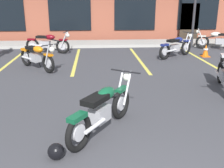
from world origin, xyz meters
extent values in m
plane|color=#3D3D42|center=(0.00, 3.86, 0.00)|extent=(80.00, 80.00, 0.00)
cube|color=#A8A59E|center=(0.00, 11.95, 0.07)|extent=(22.00, 1.80, 0.14)
cube|color=brown|center=(0.00, 16.23, 2.00)|extent=(18.55, 5.37, 4.00)
cube|color=black|center=(-5.57, 13.50, 1.45)|extent=(2.37, 0.06, 1.70)
cube|color=black|center=(-1.86, 13.50, 1.45)|extent=(2.37, 0.06, 1.70)
cube|color=black|center=(1.86, 13.50, 1.45)|extent=(2.37, 0.06, 1.70)
cube|color=black|center=(5.57, 13.50, 1.45)|extent=(2.37, 0.06, 1.70)
cube|color=#33281E|center=(5.10, 13.50, 1.05)|extent=(1.10, 0.06, 2.10)
cube|color=#DBCC4C|center=(-3.80, 8.35, 0.00)|extent=(0.12, 4.80, 0.01)
cube|color=#DBCC4C|center=(-1.27, 8.35, 0.00)|extent=(0.12, 4.80, 0.01)
cube|color=#DBCC4C|center=(1.27, 8.35, 0.00)|extent=(0.12, 4.80, 0.01)
cube|color=#DBCC4C|center=(3.80, 8.35, 0.00)|extent=(0.12, 4.80, 0.01)
torus|color=black|center=(-0.84, 1.60, 0.32)|extent=(0.44, 0.59, 0.64)
cylinder|color=#B7B7BC|center=(-0.84, 1.60, 0.32)|extent=(0.21, 0.27, 0.29)
torus|color=black|center=(-0.03, 2.79, 0.32)|extent=(0.44, 0.59, 0.64)
cylinder|color=#B7B7BC|center=(-0.03, 2.79, 0.32)|extent=(0.21, 0.27, 0.29)
cylinder|color=silver|center=(-0.05, 2.92, 0.64)|extent=(0.22, 0.29, 0.66)
cylinder|color=silver|center=(0.10, 2.82, 0.64)|extent=(0.22, 0.29, 0.66)
cylinder|color=black|center=(0.07, 2.94, 0.96)|extent=(0.57, 0.39, 0.03)
sphere|color=silver|center=(0.11, 3.01, 0.82)|extent=(0.24, 0.24, 0.17)
cube|color=#0F4C2D|center=(-0.01, 2.82, 0.62)|extent=(0.32, 0.38, 0.06)
cube|color=#9E9EA3|center=(-0.48, 2.13, 0.40)|extent=(0.42, 0.47, 0.28)
cylinder|color=silver|center=(-0.57, 1.74, 0.36)|extent=(0.36, 0.50, 0.07)
cylinder|color=black|center=(-0.37, 2.29, 0.64)|extent=(0.57, 0.82, 0.26)
ellipsoid|color=#0F4C2D|center=(-0.36, 2.31, 0.72)|extent=(0.48, 0.54, 0.22)
cube|color=black|center=(-0.56, 2.01, 0.72)|extent=(0.52, 0.59, 0.10)
cube|color=#0F4C2D|center=(-0.85, 1.58, 0.60)|extent=(0.33, 0.39, 0.08)
cylinder|color=black|center=(-0.67, 2.17, 0.14)|extent=(0.13, 0.09, 0.29)
torus|color=black|center=(-3.33, 10.10, 0.32)|extent=(0.64, 0.26, 0.64)
cylinder|color=#B7B7BC|center=(-3.33, 10.10, 0.32)|extent=(0.29, 0.13, 0.29)
torus|color=black|center=(-1.93, 9.74, 0.32)|extent=(0.64, 0.26, 0.64)
cylinder|color=#B7B7BC|center=(-1.93, 9.74, 0.32)|extent=(0.29, 0.13, 0.29)
cylinder|color=silver|center=(-1.81, 9.80, 0.64)|extent=(0.33, 0.12, 0.66)
cylinder|color=silver|center=(-1.86, 9.63, 0.64)|extent=(0.33, 0.12, 0.66)
cylinder|color=black|center=(-1.76, 9.70, 0.96)|extent=(0.19, 0.65, 0.03)
sphere|color=silver|center=(-1.68, 9.68, 0.82)|extent=(0.21, 0.21, 0.17)
cube|color=maroon|center=(-1.89, 9.73, 0.62)|extent=(0.38, 0.22, 0.06)
cube|color=#9E9EA3|center=(-2.71, 9.94, 0.40)|extent=(0.45, 0.33, 0.28)
cylinder|color=silver|center=(-3.10, 9.89, 0.36)|extent=(0.55, 0.20, 0.07)
cylinder|color=black|center=(-2.51, 9.89, 0.64)|extent=(0.93, 0.29, 0.26)
ellipsoid|color=maroon|center=(-2.49, 9.88, 0.72)|extent=(0.53, 0.37, 0.22)
cube|color=black|center=(-2.84, 9.97, 0.72)|extent=(0.57, 0.40, 0.10)
cube|color=maroon|center=(-3.35, 10.10, 0.60)|extent=(0.39, 0.24, 0.08)
cylinder|color=black|center=(-2.73, 10.13, 0.14)|extent=(0.06, 0.14, 0.29)
torus|color=black|center=(-3.03, 7.53, 0.32)|extent=(0.50, 0.54, 0.64)
cylinder|color=#B7B7BC|center=(-3.03, 7.53, 0.32)|extent=(0.24, 0.25, 0.29)
torus|color=black|center=(-2.06, 6.46, 0.32)|extent=(0.50, 0.54, 0.64)
cylinder|color=#B7B7BC|center=(-2.06, 6.46, 0.32)|extent=(0.24, 0.25, 0.29)
cylinder|color=silver|center=(-1.93, 6.45, 0.64)|extent=(0.25, 0.27, 0.66)
cylinder|color=silver|center=(-2.06, 6.33, 0.64)|extent=(0.25, 0.27, 0.66)
cylinder|color=black|center=(-1.94, 6.33, 0.96)|extent=(0.51, 0.47, 0.03)
sphere|color=silver|center=(-1.89, 6.27, 0.82)|extent=(0.24, 0.24, 0.17)
cube|color=orange|center=(-2.04, 6.43, 0.62)|extent=(0.35, 0.36, 0.06)
cube|color=#9E9EA3|center=(-2.60, 7.05, 0.40)|extent=(0.45, 0.46, 0.28)
cylinder|color=silver|center=(-2.95, 7.23, 0.36)|extent=(0.42, 0.45, 0.07)
cylinder|color=black|center=(-2.46, 6.90, 0.64)|extent=(0.68, 0.74, 0.26)
ellipsoid|color=orange|center=(-2.45, 6.89, 0.72)|extent=(0.51, 0.53, 0.22)
cube|color=black|center=(-2.69, 7.16, 0.72)|extent=(0.56, 0.57, 0.10)
cube|color=orange|center=(-3.04, 7.54, 0.60)|extent=(0.36, 0.37, 0.08)
cylinder|color=black|center=(-2.51, 7.23, 0.14)|extent=(0.12, 0.11, 0.29)
torus|color=black|center=(2.29, 8.20, 0.32)|extent=(0.57, 0.46, 0.64)
cylinder|color=#B7B7BC|center=(2.29, 8.20, 0.32)|extent=(0.27, 0.22, 0.29)
torus|color=black|center=(3.45, 9.05, 0.32)|extent=(0.57, 0.46, 0.64)
cylinder|color=#B7B7BC|center=(3.45, 9.05, 0.32)|extent=(0.27, 0.22, 0.29)
cylinder|color=silver|center=(3.48, 9.18, 0.64)|extent=(0.29, 0.23, 0.66)
cylinder|color=silver|center=(3.58, 9.04, 0.64)|extent=(0.29, 0.23, 0.66)
cylinder|color=black|center=(3.59, 9.16, 0.96)|extent=(0.42, 0.55, 0.03)
sphere|color=silver|center=(3.66, 9.21, 0.82)|extent=(0.24, 0.24, 0.17)
cube|color=navy|center=(3.48, 9.08, 0.62)|extent=(0.37, 0.33, 0.06)
cube|color=#9E9EA3|center=(2.80, 8.58, 0.40)|extent=(0.46, 0.43, 0.28)
cylinder|color=silver|center=(2.59, 8.25, 0.36)|extent=(0.48, 0.38, 0.07)
cylinder|color=black|center=(2.97, 8.70, 0.64)|extent=(0.79, 0.61, 0.26)
ellipsoid|color=navy|center=(2.98, 8.71, 0.72)|extent=(0.54, 0.49, 0.22)
cube|color=black|center=(2.69, 8.49, 0.72)|extent=(0.58, 0.53, 0.10)
cube|color=navy|center=(2.27, 8.19, 0.60)|extent=(0.38, 0.34, 0.08)
cylinder|color=black|center=(2.64, 8.68, 0.14)|extent=(0.10, 0.12, 0.29)
torus|color=black|center=(4.76, 10.51, 0.32)|extent=(0.64, 0.31, 0.64)
cylinder|color=#B7B7BC|center=(4.76, 10.51, 0.32)|extent=(0.29, 0.15, 0.29)
cylinder|color=silver|center=(4.64, 10.46, 0.64)|extent=(0.32, 0.15, 0.66)
cylinder|color=silver|center=(4.70, 10.63, 0.64)|extent=(0.32, 0.15, 0.66)
cylinder|color=black|center=(4.59, 10.57, 0.96)|extent=(0.25, 0.63, 0.03)
sphere|color=silver|center=(4.52, 10.59, 0.82)|extent=(0.22, 0.22, 0.17)
cube|color=beige|center=(4.73, 10.52, 0.62)|extent=(0.39, 0.25, 0.06)
cube|color=#9E9EA3|center=(5.52, 10.24, 0.40)|extent=(0.46, 0.36, 0.28)
cylinder|color=black|center=(5.33, 10.31, 0.64)|extent=(0.91, 0.37, 0.26)
ellipsoid|color=beige|center=(5.31, 10.32, 0.72)|extent=(0.54, 0.40, 0.22)
cube|color=black|center=(5.65, 10.20, 0.72)|extent=(0.58, 0.44, 0.10)
cylinder|color=black|center=(5.52, 10.05, 0.14)|extent=(0.07, 0.13, 0.29)
torus|color=black|center=(3.11, 5.01, 0.32)|extent=(0.27, 0.64, 0.64)
cylinder|color=#B7B7BC|center=(3.11, 5.01, 0.32)|extent=(0.13, 0.29, 0.29)
cylinder|color=silver|center=(2.90, 4.78, 0.36)|extent=(0.21, 0.55, 0.07)
cube|color=silver|center=(3.05, 4.77, 0.82)|extent=(0.28, 0.36, 0.16)
sphere|color=black|center=(-1.18, 1.37, 0.13)|extent=(0.26, 0.26, 0.26)
cube|color=black|center=(-1.18, 1.47, 0.12)|extent=(0.18, 0.03, 0.09)
cube|color=orange|center=(4.17, 8.65, 0.01)|extent=(0.34, 0.34, 0.03)
cone|color=orange|center=(4.17, 8.65, 0.28)|extent=(0.26, 0.26, 0.50)
cylinder|color=white|center=(4.17, 8.65, 0.32)|extent=(0.19, 0.19, 0.06)
camera|label=1|loc=(-0.57, -2.29, 2.37)|focal=43.07mm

